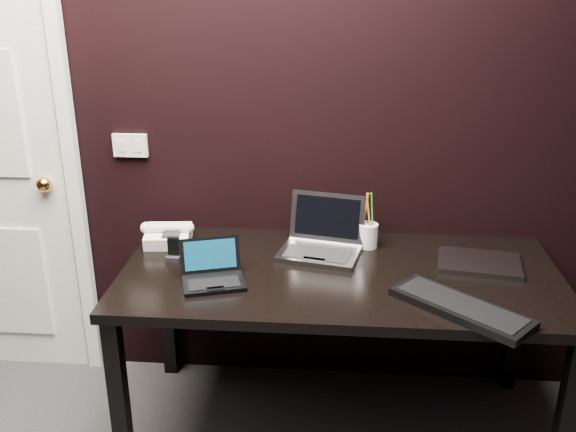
# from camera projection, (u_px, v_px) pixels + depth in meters

# --- Properties ---
(wall_back) EXTENTS (4.00, 0.00, 4.00)m
(wall_back) POSITION_uv_depth(u_px,v_px,m) (272.00, 106.00, 2.68)
(wall_back) COLOR black
(wall_back) RESTS_ON ground
(wall_switch) EXTENTS (0.15, 0.02, 0.10)m
(wall_switch) POSITION_uv_depth(u_px,v_px,m) (130.00, 145.00, 2.78)
(wall_switch) COLOR silver
(wall_switch) RESTS_ON wall_back
(desk) EXTENTS (1.70, 0.80, 0.74)m
(desk) POSITION_uv_depth(u_px,v_px,m) (339.00, 289.00, 2.51)
(desk) COLOR black
(desk) RESTS_ON ground
(netbook) EXTENTS (0.28, 0.26, 0.15)m
(netbook) POSITION_uv_depth(u_px,v_px,m) (213.00, 275.00, 2.39)
(netbook) COLOR black
(netbook) RESTS_ON desk
(silver_laptop) EXTENTS (0.37, 0.35, 0.22)m
(silver_laptop) POSITION_uv_depth(u_px,v_px,m) (321.00, 243.00, 2.64)
(silver_laptop) COLOR gray
(silver_laptop) RESTS_ON desk
(ext_keyboard) EXTENTS (0.48, 0.45, 0.03)m
(ext_keyboard) POSITION_uv_depth(u_px,v_px,m) (461.00, 307.00, 2.20)
(ext_keyboard) COLOR black
(ext_keyboard) RESTS_ON desk
(closed_laptop) EXTENTS (0.35, 0.27, 0.02)m
(closed_laptop) POSITION_uv_depth(u_px,v_px,m) (479.00, 263.00, 2.53)
(closed_laptop) COLOR gray
(closed_laptop) RESTS_ON desk
(desk_phone) EXTENTS (0.23, 0.19, 0.11)m
(desk_phone) POSITION_uv_depth(u_px,v_px,m) (168.00, 235.00, 2.72)
(desk_phone) COLOR white
(desk_phone) RESTS_ON desk
(mobile_phone) EXTENTS (0.06, 0.05, 0.09)m
(mobile_phone) POSITION_uv_depth(u_px,v_px,m) (174.00, 252.00, 2.57)
(mobile_phone) COLOR black
(mobile_phone) RESTS_ON desk
(pen_cup) EXTENTS (0.10, 0.10, 0.24)m
(pen_cup) POSITION_uv_depth(u_px,v_px,m) (368.00, 234.00, 2.69)
(pen_cup) COLOR silver
(pen_cup) RESTS_ON desk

